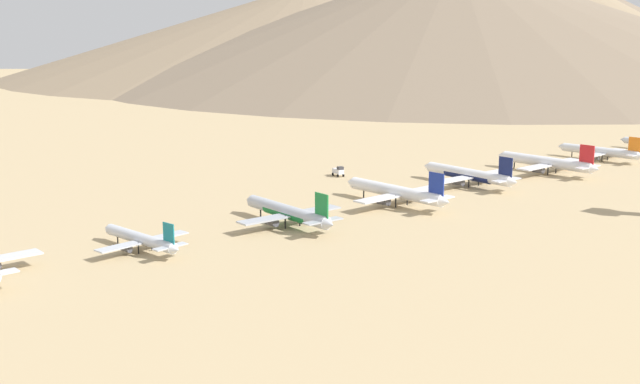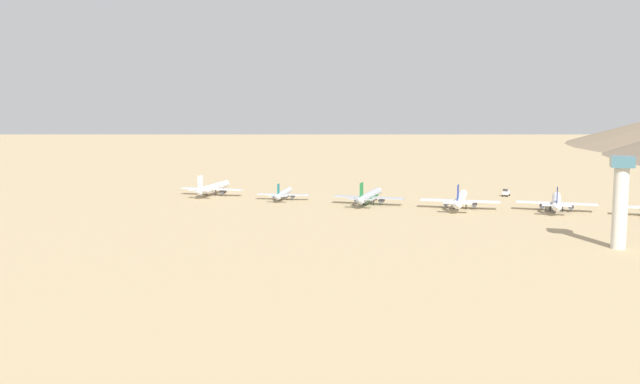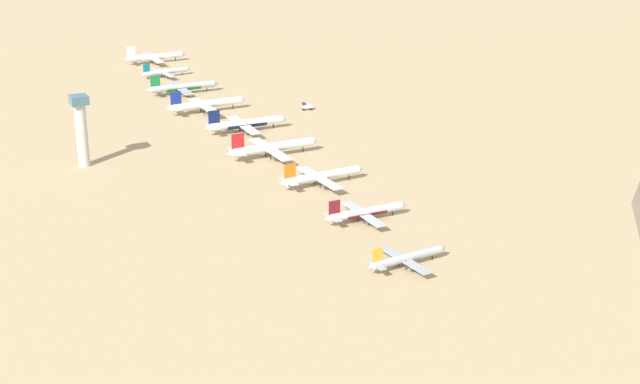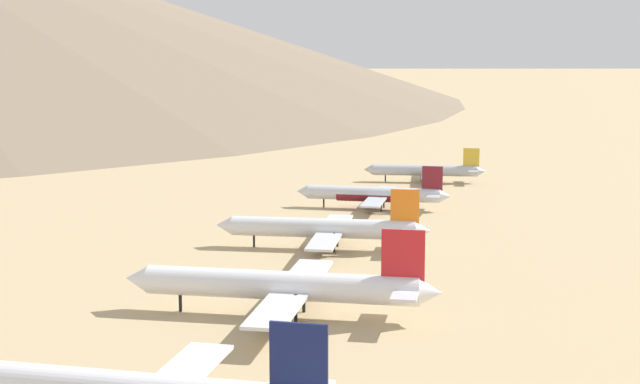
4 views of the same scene
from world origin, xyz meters
name	(u,v)px [view 4 (image 4 of 4)]	position (x,y,z in m)	size (l,w,h in m)	color
parked_jet_0	(426,171)	(-10.84, -165.71, 3.01)	(31.04, 25.25, 8.95)	#B2B7C1
parked_jet_1	(375,194)	(-3.19, -125.17, 3.25)	(33.79, 27.37, 9.77)	silver
parked_jet_2	(325,229)	(-0.14, -83.99, 3.74)	(38.48, 31.25, 11.10)	silver
parked_jet_3	(284,286)	(-2.55, -41.73, 4.26)	(43.82, 35.50, 12.67)	white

